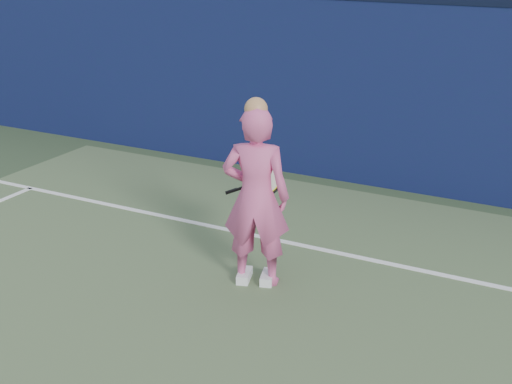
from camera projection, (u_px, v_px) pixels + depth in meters
The scene contains 3 objects.
backstop_wall at pixel (430, 100), 9.40m from camera, with size 24.00×0.40×2.50m, color #0D1A3D.
player at pixel (256, 197), 6.93m from camera, with size 0.77×0.62×1.90m.
racket at pixel (265, 182), 7.39m from camera, with size 0.51×0.40×0.32m.
Camera 1 is at (2.25, -2.75, 3.36)m, focal length 50.00 mm.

